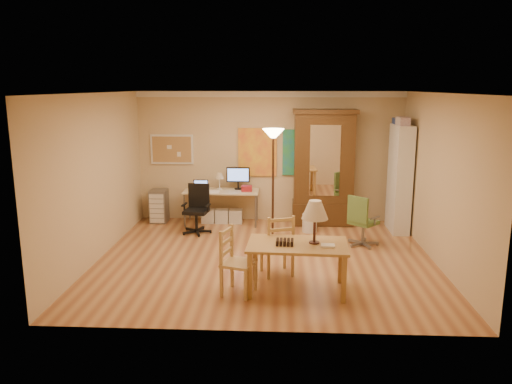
{
  "coord_description": "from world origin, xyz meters",
  "views": [
    {
      "loc": [
        0.24,
        -7.85,
        2.81
      ],
      "look_at": [
        -0.17,
        0.3,
        1.07
      ],
      "focal_mm": 35.0,
      "sensor_mm": 36.0,
      "label": 1
    }
  ],
  "objects_px": {
    "office_chair_green": "(362,232)",
    "bookshelf": "(400,179)",
    "armoire": "(323,175)",
    "computer_desk": "(223,203)",
    "dining_table": "(304,234)",
    "office_chair_black": "(197,220)"
  },
  "relations": [
    {
      "from": "dining_table",
      "to": "office_chair_green",
      "type": "height_order",
      "value": "dining_table"
    },
    {
      "from": "office_chair_green",
      "to": "bookshelf",
      "type": "height_order",
      "value": "bookshelf"
    },
    {
      "from": "armoire",
      "to": "bookshelf",
      "type": "xyz_separation_m",
      "value": [
        1.44,
        -0.44,
        0.01
      ]
    },
    {
      "from": "dining_table",
      "to": "bookshelf",
      "type": "distance_m",
      "value": 3.66
    },
    {
      "from": "office_chair_green",
      "to": "bookshelf",
      "type": "bearing_deg",
      "value": 50.14
    },
    {
      "from": "bookshelf",
      "to": "computer_desk",
      "type": "bearing_deg",
      "value": 174.18
    },
    {
      "from": "office_chair_black",
      "to": "office_chair_green",
      "type": "relative_size",
      "value": 1.02
    },
    {
      "from": "computer_desk",
      "to": "office_chair_black",
      "type": "distance_m",
      "value": 0.86
    },
    {
      "from": "computer_desk",
      "to": "office_chair_black",
      "type": "relative_size",
      "value": 1.62
    },
    {
      "from": "dining_table",
      "to": "office_chair_green",
      "type": "distance_m",
      "value": 2.41
    },
    {
      "from": "computer_desk",
      "to": "office_chair_green",
      "type": "distance_m",
      "value": 2.99
    },
    {
      "from": "office_chair_green",
      "to": "dining_table",
      "type": "bearing_deg",
      "value": -118.96
    },
    {
      "from": "computer_desk",
      "to": "armoire",
      "type": "distance_m",
      "value": 2.15
    },
    {
      "from": "office_chair_green",
      "to": "bookshelf",
      "type": "xyz_separation_m",
      "value": [
        0.85,
        1.01,
        0.79
      ]
    },
    {
      "from": "dining_table",
      "to": "office_chair_green",
      "type": "bearing_deg",
      "value": 61.04
    },
    {
      "from": "office_chair_black",
      "to": "armoire",
      "type": "xyz_separation_m",
      "value": [
        2.49,
        0.81,
        0.77
      ]
    },
    {
      "from": "armoire",
      "to": "bookshelf",
      "type": "height_order",
      "value": "armoire"
    },
    {
      "from": "computer_desk",
      "to": "bookshelf",
      "type": "xyz_separation_m",
      "value": [
        3.5,
        -0.36,
        0.61
      ]
    },
    {
      "from": "computer_desk",
      "to": "bookshelf",
      "type": "relative_size",
      "value": 0.74
    },
    {
      "from": "armoire",
      "to": "bookshelf",
      "type": "bearing_deg",
      "value": -17.01
    },
    {
      "from": "office_chair_green",
      "to": "armoire",
      "type": "bearing_deg",
      "value": 112.1
    },
    {
      "from": "computer_desk",
      "to": "dining_table",
      "type": "bearing_deg",
      "value": -66.14
    }
  ]
}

